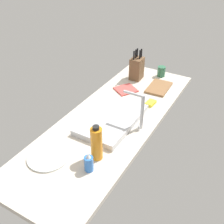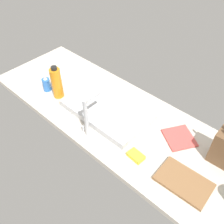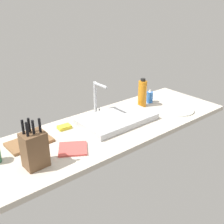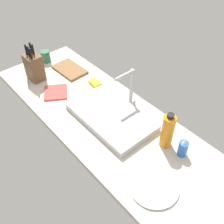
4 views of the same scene
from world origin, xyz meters
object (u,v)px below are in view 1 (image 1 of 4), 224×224
(knife_block, at_px, (137,68))
(soap_bottle, at_px, (89,163))
(dish_towel, at_px, (126,90))
(sink_basin, at_px, (112,119))
(faucet, at_px, (140,108))
(water_bottle, at_px, (97,143))
(dish_sponge, at_px, (151,103))
(cutting_board, at_px, (159,87))
(dinner_plate, at_px, (48,157))
(coffee_mug, at_px, (161,71))

(knife_block, bearing_deg, soap_bottle, 10.45)
(dish_towel, bearing_deg, sink_basin, 15.53)
(sink_basin, distance_m, dish_towel, 0.48)
(faucet, height_order, knife_block, knife_block)
(water_bottle, height_order, dish_sponge, water_bottle)
(cutting_board, relative_size, dish_towel, 1.59)
(cutting_board, bearing_deg, soap_bottle, 0.58)
(knife_block, height_order, dinner_plate, knife_block)
(coffee_mug, bearing_deg, water_bottle, 3.16)
(soap_bottle, xyz_separation_m, dish_sponge, (-0.83, 0.03, -0.04))
(coffee_mug, relative_size, dish_sponge, 1.06)
(dish_towel, bearing_deg, dish_sponge, 69.69)
(sink_basin, relative_size, dish_towel, 3.27)
(sink_basin, xyz_separation_m, coffee_mug, (-0.87, 0.04, 0.03))
(soap_bottle, bearing_deg, dish_towel, -165.17)
(dinner_plate, bearing_deg, soap_bottle, 98.95)
(dish_sponge, bearing_deg, water_bottle, -3.53)
(faucet, bearing_deg, dinner_plate, -32.03)
(soap_bottle, distance_m, dish_sponge, 0.83)
(dinner_plate, height_order, dish_towel, same)
(faucet, bearing_deg, water_bottle, -12.48)
(knife_block, relative_size, cutting_board, 1.04)
(soap_bottle, relative_size, water_bottle, 0.52)
(knife_block, xyz_separation_m, cutting_board, (0.07, 0.25, -0.10))
(dish_towel, height_order, dish_sponge, dish_sponge)
(water_bottle, bearing_deg, cutting_board, 179.77)
(sink_basin, relative_size, faucet, 2.08)
(knife_block, relative_size, soap_bottle, 2.27)
(knife_block, bearing_deg, sink_basin, 9.44)
(dinner_plate, relative_size, coffee_mug, 2.68)
(water_bottle, xyz_separation_m, dinner_plate, (0.15, -0.26, -0.11))
(faucet, height_order, water_bottle, faucet)
(sink_basin, distance_m, dish_sponge, 0.39)
(cutting_board, xyz_separation_m, water_bottle, (1.00, -0.00, 0.10))
(water_bottle, height_order, dinner_plate, water_bottle)
(sink_basin, relative_size, knife_block, 1.97)
(knife_block, distance_m, dinner_plate, 1.22)
(soap_bottle, height_order, dinner_plate, soap_bottle)
(sink_basin, relative_size, dinner_plate, 2.16)
(soap_bottle, distance_m, dish_towel, 0.97)
(faucet, bearing_deg, dish_sponge, -172.14)
(cutting_board, bearing_deg, dish_sponge, 8.38)
(sink_basin, bearing_deg, dish_sponge, 157.52)
(cutting_board, distance_m, coffee_mug, 0.25)
(sink_basin, xyz_separation_m, faucet, (-0.04, 0.19, 0.14))
(dinner_plate, bearing_deg, dish_towel, 178.50)
(dish_sponge, bearing_deg, sink_basin, -22.48)
(knife_block, bearing_deg, dinner_plate, -2.61)
(faucet, distance_m, coffee_mug, 0.85)
(cutting_board, bearing_deg, coffee_mug, -162.88)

